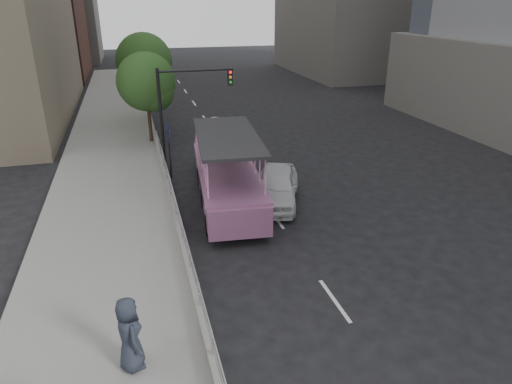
% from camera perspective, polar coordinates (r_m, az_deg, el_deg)
% --- Properties ---
extents(ground, '(160.00, 160.00, 0.00)m').
position_cam_1_polar(ground, '(15.74, 3.37, -9.79)').
color(ground, black).
extents(sidewalk, '(5.50, 80.00, 0.30)m').
position_cam_1_polar(sidewalk, '(24.04, -17.63, 1.48)').
color(sidewalk, '#969590').
rests_on(sidewalk, ground).
extents(kerb_wall, '(0.24, 30.00, 0.36)m').
position_cam_1_polar(kerb_wall, '(16.62, -9.15, -6.23)').
color(kerb_wall, '#A3A39E').
rests_on(kerb_wall, sidewalk).
extents(guardrail, '(0.07, 22.00, 0.71)m').
position_cam_1_polar(guardrail, '(16.31, -9.29, -4.19)').
color(guardrail, silver).
rests_on(guardrail, kerb_wall).
extents(duck_boat, '(3.29, 10.08, 3.29)m').
position_cam_1_polar(duck_boat, '(21.11, -3.90, 2.71)').
color(duck_boat, black).
rests_on(duck_boat, ground).
extents(car, '(3.46, 5.00, 1.58)m').
position_cam_1_polar(car, '(20.41, 2.57, 0.71)').
color(car, white).
rests_on(car, ground).
extents(pedestrian_far, '(0.85, 1.08, 1.93)m').
position_cam_1_polar(pedestrian_far, '(11.57, -15.57, -16.73)').
color(pedestrian_far, '#2B323F').
rests_on(pedestrian_far, sidewalk).
extents(parking_sign, '(0.10, 0.64, 2.86)m').
position_cam_1_polar(parking_sign, '(23.33, -10.83, 5.78)').
color(parking_sign, black).
rests_on(parking_sign, ground).
extents(traffic_signal, '(4.20, 0.32, 5.20)m').
position_cam_1_polar(traffic_signal, '(25.64, -9.24, 11.38)').
color(traffic_signal, black).
rests_on(traffic_signal, ground).
extents(street_tree_near, '(3.52, 3.52, 5.72)m').
position_cam_1_polar(street_tree_near, '(28.84, -13.34, 12.98)').
color(street_tree_near, '#322217').
rests_on(street_tree_near, ground).
extents(street_tree_far, '(3.97, 3.97, 6.45)m').
position_cam_1_polar(street_tree_far, '(34.71, -13.61, 15.36)').
color(street_tree_far, '#322217').
rests_on(street_tree_far, ground).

